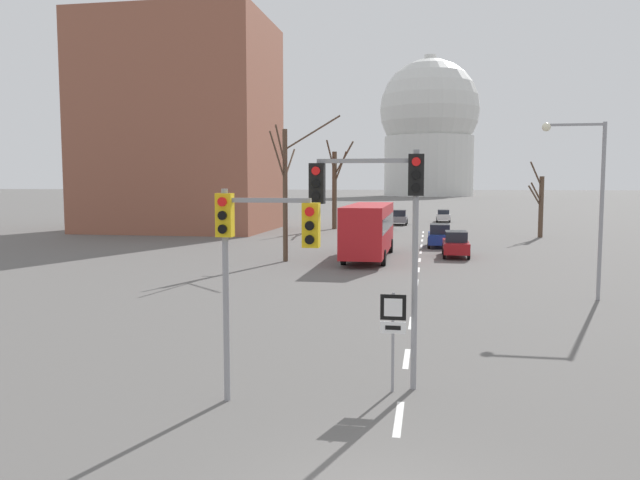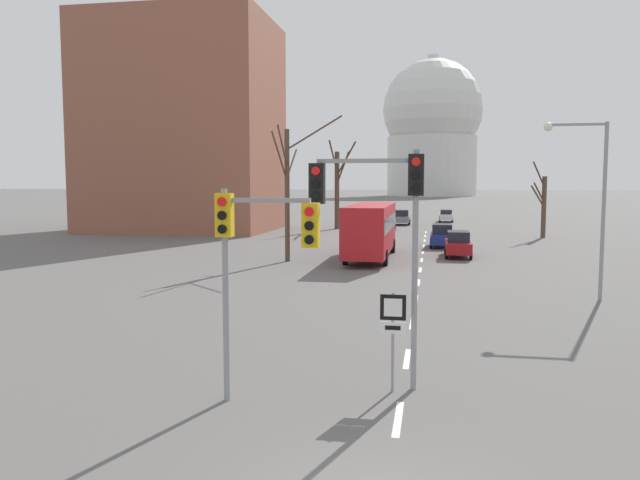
% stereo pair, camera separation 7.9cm
% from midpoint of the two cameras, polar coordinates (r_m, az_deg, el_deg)
% --- Properties ---
extents(lane_stripe_0, '(0.16, 2.00, 0.01)m').
position_cam_midpoint_polar(lane_stripe_0, '(13.61, 7.33, -15.88)').
color(lane_stripe_0, silver).
rests_on(lane_stripe_0, ground_plane).
extents(lane_stripe_1, '(0.16, 2.00, 0.01)m').
position_cam_midpoint_polar(lane_stripe_1, '(17.88, 8.09, -10.69)').
color(lane_stripe_1, silver).
rests_on(lane_stripe_1, ground_plane).
extents(lane_stripe_2, '(0.16, 2.00, 0.01)m').
position_cam_midpoint_polar(lane_stripe_2, '(22.24, 8.54, -7.51)').
color(lane_stripe_2, silver).
rests_on(lane_stripe_2, ground_plane).
extents(lane_stripe_3, '(0.16, 2.00, 0.01)m').
position_cam_midpoint_polar(lane_stripe_3, '(26.64, 8.84, -5.38)').
color(lane_stripe_3, silver).
rests_on(lane_stripe_3, ground_plane).
extents(lane_stripe_4, '(0.16, 2.00, 0.01)m').
position_cam_midpoint_polar(lane_stripe_4, '(31.08, 9.05, -3.85)').
color(lane_stripe_4, silver).
rests_on(lane_stripe_4, ground_plane).
extents(lane_stripe_5, '(0.16, 2.00, 0.01)m').
position_cam_midpoint_polar(lane_stripe_5, '(35.53, 9.21, -2.71)').
color(lane_stripe_5, silver).
rests_on(lane_stripe_5, ground_plane).
extents(lane_stripe_6, '(0.16, 2.00, 0.01)m').
position_cam_midpoint_polar(lane_stripe_6, '(39.99, 9.33, -1.82)').
color(lane_stripe_6, silver).
rests_on(lane_stripe_6, ground_plane).
extents(lane_stripe_7, '(0.16, 2.00, 0.01)m').
position_cam_midpoint_polar(lane_stripe_7, '(44.46, 9.43, -1.11)').
color(lane_stripe_7, silver).
rests_on(lane_stripe_7, ground_plane).
extents(lane_stripe_8, '(0.16, 2.00, 0.01)m').
position_cam_midpoint_polar(lane_stripe_8, '(48.93, 9.51, -0.53)').
color(lane_stripe_8, silver).
rests_on(lane_stripe_8, ground_plane).
extents(lane_stripe_9, '(0.16, 2.00, 0.01)m').
position_cam_midpoint_polar(lane_stripe_9, '(53.41, 9.58, -0.04)').
color(lane_stripe_9, silver).
rests_on(lane_stripe_9, ground_plane).
extents(lane_stripe_10, '(0.16, 2.00, 0.01)m').
position_cam_midpoint_polar(lane_stripe_10, '(57.89, 9.64, 0.36)').
color(lane_stripe_10, silver).
rests_on(lane_stripe_10, ground_plane).
extents(lane_stripe_11, '(0.16, 2.00, 0.01)m').
position_cam_midpoint_polar(lane_stripe_11, '(62.38, 9.69, 0.71)').
color(lane_stripe_11, silver).
rests_on(lane_stripe_11, ground_plane).
extents(traffic_signal_centre_tall, '(2.69, 0.34, 5.66)m').
position_cam_midpoint_polar(traffic_signal_centre_tall, '(14.68, 5.82, 2.94)').
color(traffic_signal_centre_tall, gray).
rests_on(traffic_signal_centre_tall, ground_plane).
extents(traffic_signal_near_left, '(2.29, 0.34, 4.77)m').
position_cam_midpoint_polar(traffic_signal_near_left, '(13.70, -5.82, -0.13)').
color(traffic_signal_near_left, gray).
rests_on(traffic_signal_near_left, ground_plane).
extents(route_sign_post, '(0.60, 0.08, 2.37)m').
position_cam_midpoint_polar(route_sign_post, '(14.73, 6.84, -7.70)').
color(route_sign_post, gray).
rests_on(route_sign_post, ground_plane).
extents(street_lamp_right, '(2.55, 0.36, 7.37)m').
position_cam_midpoint_polar(street_lamp_right, '(28.08, 23.62, 4.30)').
color(street_lamp_right, gray).
rests_on(street_lamp_right, ground_plane).
extents(sedan_near_left, '(1.70, 4.08, 1.51)m').
position_cam_midpoint_polar(sedan_near_left, '(78.97, 11.48, 2.19)').
color(sedan_near_left, silver).
rests_on(sedan_near_left, ground_plane).
extents(sedan_near_right, '(1.92, 4.07, 1.72)m').
position_cam_midpoint_polar(sedan_near_right, '(72.78, 7.51, 2.06)').
color(sedan_near_right, slate).
rests_on(sedan_near_right, ground_plane).
extents(sedan_mid_centre, '(1.81, 4.04, 1.59)m').
position_cam_midpoint_polar(sedan_mid_centre, '(64.20, 6.12, 1.61)').
color(sedan_mid_centre, '#B7B7BC').
rests_on(sedan_mid_centre, ground_plane).
extents(sedan_far_left, '(1.79, 4.01, 1.76)m').
position_cam_midpoint_polar(sedan_far_left, '(48.10, 11.12, 0.37)').
color(sedan_far_left, navy).
rests_on(sedan_far_left, ground_plane).
extents(sedan_far_right, '(1.71, 4.43, 1.72)m').
position_cam_midpoint_polar(sedan_far_right, '(42.03, 12.55, -0.36)').
color(sedan_far_right, maroon).
rests_on(sedan_far_right, ground_plane).
extents(city_bus, '(2.66, 10.80, 3.48)m').
position_cam_midpoint_polar(city_bus, '(40.12, 4.73, 1.19)').
color(city_bus, red).
rests_on(city_bus, ground_plane).
extents(bare_tree_left_near, '(2.82, 2.54, 9.19)m').
position_cam_midpoint_polar(bare_tree_left_near, '(65.52, 1.65, 4.96)').
color(bare_tree_left_near, brown).
rests_on(bare_tree_left_near, ground_plane).
extents(bare_tree_right_near, '(1.67, 2.15, 6.74)m').
position_cam_midpoint_polar(bare_tree_right_near, '(58.70, 19.75, 3.10)').
color(bare_tree_right_near, brown).
rests_on(bare_tree_right_near, ground_plane).
extents(bare_tree_left_far, '(4.02, 4.95, 8.98)m').
position_cam_midpoint_polar(bare_tree_left_far, '(38.56, -2.87, 4.78)').
color(bare_tree_left_far, brown).
rests_on(bare_tree_left_far, ground_plane).
extents(capitol_dome, '(35.39, 35.39, 49.98)m').
position_cam_midpoint_polar(capitol_dome, '(230.61, 10.24, 10.05)').
color(capitol_dome, silver).
rests_on(capitol_dome, ground_plane).
extents(apartment_block_left, '(18.00, 14.00, 21.10)m').
position_cam_midpoint_polar(apartment_block_left, '(65.89, -12.29, 10.09)').
color(apartment_block_left, '#935642').
rests_on(apartment_block_left, ground_plane).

